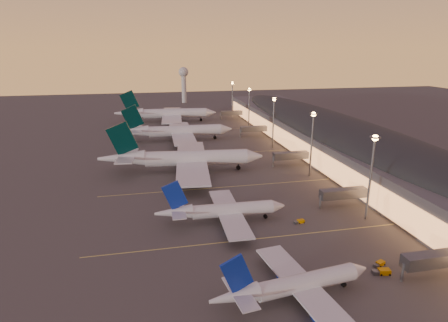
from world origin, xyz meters
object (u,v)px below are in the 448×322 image
airliner_wide_far (166,114)px  radar_tower (184,79)px  baggage_tug_b (379,264)px  baggage_tug_c (299,222)px  airliner_wide_mid (175,131)px  baggage_tug_a (382,272)px  airliner_narrow_north (222,211)px  airliner_wide_near (182,159)px  airliner_narrow_south (294,285)px

airliner_wide_far → radar_tower: (22.62, 92.21, 16.16)m
baggage_tug_b → baggage_tug_c: 26.74m
radar_tower → baggage_tug_c: radar_tower is taller
airliner_wide_mid → baggage_tug_a: bearing=-74.3°
airliner_narrow_north → radar_tower: (16.80, 252.87, 18.29)m
airliner_wide_mid → baggage_tug_b: bearing=-73.4°
airliner_wide_near → airliner_wide_far: bearing=95.9°
airliner_narrow_north → airliner_wide_mid: airliner_wide_mid is taller
airliner_wide_near → airliner_wide_mid: 54.77m
airliner_wide_near → radar_tower: (23.13, 203.49, 16.31)m
airliner_wide_near → baggage_tug_b: size_ratio=19.85×
airliner_wide_far → baggage_tug_c: (28.03, -166.21, -5.28)m
airliner_wide_mid → baggage_tug_a: 142.27m
radar_tower → baggage_tug_a: radar_tower is taller
airliner_wide_far → baggage_tug_a: (36.09, -194.39, -5.17)m
baggage_tug_c → airliner_narrow_south: bearing=-124.8°
airliner_wide_far → airliner_wide_mid: bearing=-83.9°
airliner_wide_far → baggage_tug_a: airliner_wide_far is taller
baggage_tug_c → airliner_wide_near: bearing=107.8°
airliner_wide_near → baggage_tug_c: 62.12m
airliner_narrow_north → baggage_tug_c: bearing=-12.5°
radar_tower → baggage_tug_c: (5.41, -258.43, -21.44)m
airliner_wide_near → airliner_wide_mid: airliner_wide_near is taller
airliner_narrow_south → airliner_narrow_north: 38.48m
airliner_narrow_south → airliner_wide_far: (-12.86, 198.49, 2.40)m
baggage_tug_a → baggage_tug_c: size_ratio=1.25×
airliner_narrow_north → airliner_wide_near: bearing=98.8°
airliner_narrow_south → baggage_tug_a: size_ratio=8.58×
baggage_tug_b → baggage_tug_c: (-9.52, 24.99, -0.00)m
airliner_wide_mid → baggage_tug_b: (36.28, -134.66, -4.85)m
airliner_wide_near → radar_tower: size_ratio=2.08×
airliner_narrow_south → airliner_wide_mid: size_ratio=0.56×
airliner_narrow_north → baggage_tug_b: size_ratio=11.36×
baggage_tug_c → airliner_wide_far: bearing=90.0°
airliner_wide_far → radar_tower: radar_tower is taller
airliner_narrow_north → airliner_wide_far: airliner_wide_far is taller
baggage_tug_b → baggage_tug_c: baggage_tug_b is taller
airliner_wide_mid → radar_tower: size_ratio=1.97×
baggage_tug_c → baggage_tug_b: bearing=-78.8°
airliner_wide_mid → radar_tower: 151.19m
baggage_tug_b → airliner_narrow_south: bearing=174.6°
airliner_narrow_north → airliner_wide_far: size_ratio=0.56×
airliner_narrow_north → radar_tower: radar_tower is taller
airliner_narrow_north → baggage_tug_b: bearing=-42.4°
baggage_tug_b → airliner_narrow_north: bearing=114.2°
airliner_wide_far → baggage_tug_b: airliner_wide_far is taller
airliner_narrow_south → radar_tower: size_ratio=1.10×
airliner_wide_mid → airliner_wide_far: (-1.26, 56.53, 0.43)m
baggage_tug_a → airliner_narrow_north: bearing=142.1°
airliner_narrow_south → airliner_wide_near: 88.26m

